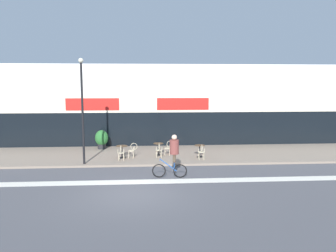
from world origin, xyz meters
TOP-DOWN VIEW (x-y plane):
  - ground_plane at (0.00, 0.00)m, footprint 120.00×120.00m
  - sidewalk_slab at (0.00, 7.25)m, footprint 40.00×5.50m
  - storefront_facade at (0.00, 11.97)m, footprint 40.00×4.06m
  - bike_lane_stripe at (0.00, 1.69)m, footprint 36.00×0.70m
  - bistro_table_0 at (-0.91, 6.22)m, footprint 0.68×0.68m
  - bistro_table_1 at (1.30, 6.80)m, footprint 0.63×0.63m
  - bistro_table_2 at (3.77, 6.09)m, footprint 0.63×0.63m
  - cafe_chair_0_near at (-0.92, 5.60)m, footprint 0.42×0.58m
  - cafe_chair_0_side at (-0.29, 6.22)m, footprint 0.59×0.43m
  - cafe_chair_1_near at (1.30, 6.17)m, footprint 0.45×0.60m
  - cafe_chair_1_side at (1.92, 6.80)m, footprint 0.58×0.41m
  - cafe_chair_2_near at (3.77, 5.47)m, footprint 0.41×0.58m
  - planter_pot at (-2.49, 9.11)m, footprint 0.89×0.89m
  - lamp_post at (-2.91, 4.87)m, footprint 0.26×0.26m
  - cyclist_0 at (1.84, 2.28)m, footprint 1.70×0.55m

SIDE VIEW (x-z plane):
  - ground_plane at x=0.00m, z-range 0.00..0.00m
  - bike_lane_stripe at x=0.00m, z-range 0.00..0.01m
  - sidewalk_slab at x=0.00m, z-range 0.00..0.12m
  - cafe_chair_0_near at x=-0.92m, z-range 0.19..1.09m
  - cafe_chair_0_side at x=-0.29m, z-range 0.19..1.09m
  - cafe_chair_1_near at x=1.30m, z-range 0.19..1.09m
  - cafe_chair_1_side at x=1.92m, z-range 0.19..1.09m
  - cafe_chair_2_near at x=3.77m, z-range 0.19..1.09m
  - bistro_table_2 at x=3.77m, z-range 0.27..1.02m
  - bistro_table_0 at x=-0.91m, z-range 0.28..1.02m
  - bistro_table_1 at x=1.30m, z-range 0.28..1.04m
  - planter_pot at x=-2.49m, z-range 0.16..1.45m
  - cyclist_0 at x=1.84m, z-range 0.19..2.31m
  - storefront_facade at x=0.00m, z-range -0.01..5.90m
  - lamp_post at x=-2.91m, z-range 0.53..6.32m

